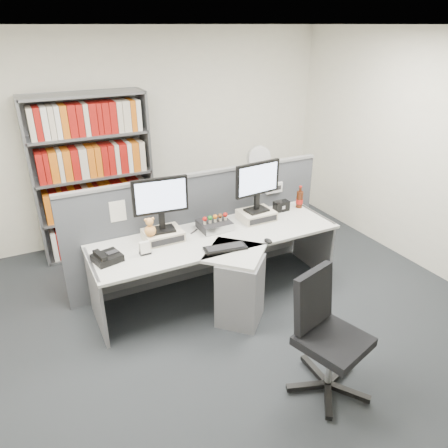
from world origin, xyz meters
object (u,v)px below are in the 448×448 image
keyboard (225,248)px  desk_phone (107,257)px  mouse (268,241)px  desk (226,267)px  speaker (281,206)px  desk_fan (258,161)px  desk_calendar (145,249)px  cola_bottle (300,199)px  office_chair (325,331)px  desktop_pc (215,225)px  monitor_right (258,183)px  monitor_left (161,200)px  filing_cabinet (257,208)px  shelving_unit (94,179)px

keyboard → desk_phone: (-1.08, 0.29, 0.03)m
mouse → desk_phone: (-1.52, 0.37, 0.02)m
desk → speaker: size_ratio=14.53×
mouse → speaker: size_ratio=0.60×
desk → desk_fan: (1.20, 1.40, 0.58)m
desk_fan → desk_calendar: bearing=-148.3°
cola_bottle → desk: bearing=-159.6°
office_chair → desktop_pc: bearing=94.6°
keyboard → desk_calendar: (-0.73, 0.26, 0.04)m
keyboard → monitor_right: bearing=36.7°
desk → desk_phone: desk_phone is taller
monitor_left → desk_fan: bearing=30.4°
keyboard → desk_phone: desk_phone is taller
cola_bottle → filing_cabinet: 1.06m
desk_calendar → shelving_unit: bearing=94.0°
desk_phone → desktop_pc: bearing=8.1°
desk_calendar → desk_phone: bearing=175.3°
monitor_right → desk_phone: size_ratio=1.97×
desktop_pc → cola_bottle: bearing=3.6°
desktop_pc → speaker: speaker is taller
filing_cabinet → keyboard: bearing=-130.2°
desk → filing_cabinet: 1.85m
monitor_right → speaker: 0.54m
keyboard → desktop_pc: bearing=77.2°
monitor_left → desk: bearing=-36.0°
desk_calendar → shelving_unit: (-0.12, 1.67, 0.20)m
desk_calendar → keyboard: bearing=-19.8°
monitor_left → desk_calendar: size_ratio=4.37×
filing_cabinet → desk_fan: size_ratio=1.29×
desk_phone → filing_cabinet: (2.34, 1.19, -0.41)m
mouse → monitor_left: bearing=149.2°
mouse → keyboard: bearing=170.3°
speaker → shelving_unit: size_ratio=0.09×
monitor_left → desktop_pc: 0.70m
speaker → filing_cabinet: size_ratio=0.26×
monitor_right → desk_fan: bearing=58.3°
desk → desktop_pc: bearing=82.6°
desk_calendar → office_chair: bearing=-57.3°
speaker → filing_cabinet: speaker is taller
shelving_unit → cola_bottle: bearing=-33.7°
monitor_left → shelving_unit: size_ratio=0.28×
filing_cabinet → office_chair: size_ratio=0.70×
monitor_left → mouse: monitor_left is taller
keyboard → filing_cabinet: keyboard is taller
monitor_left → speaker: (1.48, 0.07, -0.37)m
desk_phone → desk_fan: 2.64m
desktop_pc → desk_fan: 1.57m
desktop_pc → keyboard: 0.47m
monitor_left → cola_bottle: size_ratio=2.08×
monitor_left → office_chair: monitor_left is taller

